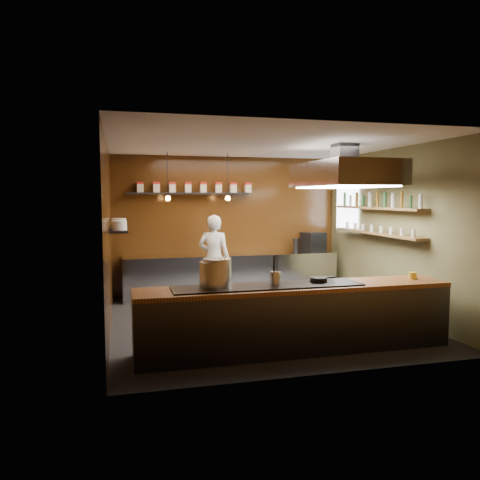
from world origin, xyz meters
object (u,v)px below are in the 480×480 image
object	(u,v)px
extractor_hood	(344,174)
chef	(214,258)
stockpot_large	(217,272)
stockpot_small	(213,274)
espresso_machine	(313,242)

from	to	relation	value
extractor_hood	chef	bearing A→B (deg)	129.65
extractor_hood	chef	distance (m)	3.23
stockpot_large	stockpot_small	size ratio (longest dim) A/B	1.07
espresso_machine	chef	bearing A→B (deg)	174.22
espresso_machine	stockpot_large	bearing A→B (deg)	-144.12
stockpot_large	stockpot_small	xyz separation A→B (m)	(-0.06, -0.03, -0.02)
stockpot_large	chef	xyz separation A→B (m)	(0.60, 3.25, -0.24)
extractor_hood	stockpot_small	xyz separation A→B (m)	(-2.45, -1.13, -1.40)
stockpot_large	espresso_machine	world-z (taller)	espresso_machine
stockpot_large	espresso_machine	xyz separation A→B (m)	(2.94, 3.64, -0.01)
stockpot_small	chef	xyz separation A→B (m)	(0.67, 3.28, -0.22)
extractor_hood	stockpot_small	size ratio (longest dim) A/B	5.58
espresso_machine	stockpot_small	bearing A→B (deg)	-144.51
stockpot_large	stockpot_small	world-z (taller)	stockpot_large
stockpot_small	espresso_machine	world-z (taller)	espresso_machine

